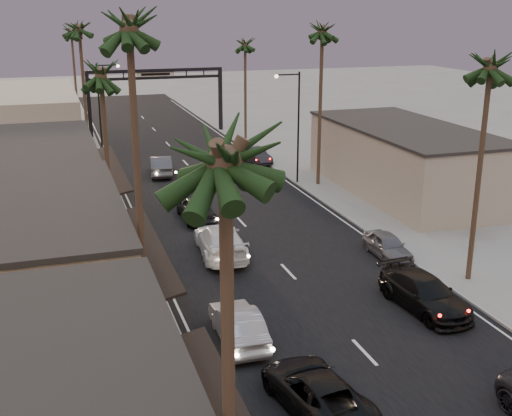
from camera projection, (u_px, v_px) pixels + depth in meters
ground at (229, 209)px, 45.80m from camera, size 200.00×200.00×0.00m
road at (212, 191)px, 50.34m from camera, size 14.00×120.00×0.02m
sidewalk_left at (82, 178)px, 53.89m from camera, size 5.00×92.00×0.12m
sidewalk_right at (293, 162)px, 59.47m from camera, size 5.00×92.00×0.12m
storefront_mid at (31, 267)px, 28.45m from camera, size 8.00×14.00×5.50m
storefront_far at (34, 183)px, 43.05m from camera, size 8.00×16.00×5.00m
storefront_dist at (35, 121)px, 63.78m from camera, size 8.00×20.00×6.00m
building_right at (404, 161)px, 49.17m from camera, size 8.00×18.00×5.00m
arch at (156, 85)px, 71.39m from camera, size 15.20×0.40×7.27m
streetlight_right at (295, 119)px, 50.78m from camera, size 2.13×0.30×9.00m
streetlight_left at (102, 104)px, 58.52m from camera, size 2.13×0.30×9.00m
palm_la at (225, 140)px, 11.71m from camera, size 3.20×3.20×13.20m
palm_lb at (128, 18)px, 22.93m from camera, size 3.20×3.20×15.20m
palm_lc at (100, 68)px, 36.52m from camera, size 3.20×3.20×12.20m
palm_ld at (79, 24)px, 53.18m from camera, size 3.20×3.20×14.20m
palm_ra at (491, 58)px, 30.38m from camera, size 3.20×3.20×13.20m
palm_rb at (323, 26)px, 48.25m from camera, size 3.20×3.20×14.20m
palm_rc at (245, 40)px, 66.99m from camera, size 3.20×3.20×12.20m
palm_far at (71, 28)px, 74.45m from camera, size 3.20×3.20×13.20m
oncoming_pickup at (316, 391)px, 22.79m from camera, size 3.11×5.55×1.46m
oncoming_silver at (238, 325)px, 27.45m from camera, size 1.76×4.73×1.55m
oncoming_white at (221, 241)px, 37.03m from camera, size 2.98×6.30×1.77m
oncoming_dgrey at (196, 208)px, 43.18m from camera, size 2.00×4.91×1.67m
oncoming_grey_far at (161, 165)px, 54.92m from camera, size 2.40×5.19×1.65m
curbside_black at (424, 293)px, 30.39m from camera, size 2.71×5.70×1.60m
curbside_grey at (387, 245)px, 36.82m from camera, size 1.76×4.10×1.38m
curbside_far at (256, 155)px, 59.15m from camera, size 2.08×4.48×1.42m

